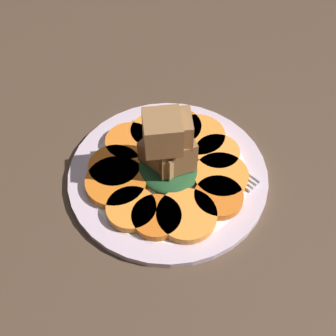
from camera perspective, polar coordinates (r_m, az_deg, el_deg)
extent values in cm
cube|color=#4C3828|center=(63.07, 0.00, -1.73)|extent=(120.00, 120.00, 2.00)
cylinder|color=silver|center=(61.87, 0.00, -0.91)|extent=(26.31, 26.31, 1.00)
cylinder|color=white|center=(61.83, 0.00, -0.88)|extent=(21.05, 21.05, 1.00)
cylinder|color=orange|center=(64.89, 3.67, 3.88)|extent=(7.49, 7.49, 1.07)
cylinder|color=orange|center=(65.84, 0.91, 4.92)|extent=(7.30, 7.30, 1.07)
cylinder|color=orange|center=(65.33, -1.77, 4.41)|extent=(6.42, 6.42, 1.07)
cylinder|color=orange|center=(64.23, -4.71, 3.13)|extent=(6.64, 6.64, 1.07)
cylinder|color=orange|center=(61.69, -6.52, 0.12)|extent=(6.88, 6.88, 1.07)
cylinder|color=orange|center=(60.16, -6.37, -1.75)|extent=(7.85, 7.85, 1.07)
cylinder|color=orange|center=(57.67, -4.50, -5.00)|extent=(6.23, 6.23, 1.07)
cylinder|color=orange|center=(56.88, -1.41, -6.01)|extent=(6.12, 6.12, 1.07)
cylinder|color=orange|center=(57.04, 2.27, -5.79)|extent=(7.45, 7.45, 1.07)
cylinder|color=orange|center=(58.78, 6.18, -3.59)|extent=(6.19, 6.19, 1.07)
cylinder|color=orange|center=(60.79, 6.45, -0.96)|extent=(7.12, 7.12, 1.07)
cylinder|color=orange|center=(63.14, 6.04, 1.82)|extent=(6.00, 6.00, 1.07)
ellipsoid|color=#1E4723|center=(60.73, 0.00, -0.10)|extent=(8.45, 7.60, 1.67)
cube|color=olive|center=(59.54, -1.56, 2.19)|extent=(4.07, 4.07, 3.24)
cube|color=#9E754C|center=(59.67, -0.17, 2.54)|extent=(4.74, 4.74, 3.47)
cube|color=#9E754C|center=(58.87, -0.16, 1.79)|extent=(4.50, 4.50, 3.68)
cube|color=brown|center=(58.40, 0.83, 1.99)|extent=(5.73, 5.73, 4.69)
cube|color=olive|center=(55.97, 0.74, 4.77)|extent=(5.46, 5.46, 4.00)
cube|color=olive|center=(54.51, -0.49, 4.15)|extent=(6.02, 6.02, 4.45)
cube|color=silver|center=(65.65, 1.65, 4.29)|extent=(12.89, 3.42, 0.40)
cube|color=silver|center=(62.72, 6.44, 0.83)|extent=(1.96, 2.55, 0.40)
cube|color=silver|center=(62.15, 9.36, -0.34)|extent=(5.05, 1.22, 0.40)
cube|color=silver|center=(61.79, 8.97, -0.69)|extent=(5.05, 1.22, 0.40)
cube|color=silver|center=(61.44, 8.58, -1.04)|extent=(5.05, 1.22, 0.40)
cube|color=silver|center=(61.09, 8.19, -1.40)|extent=(5.05, 1.22, 0.40)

